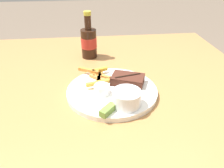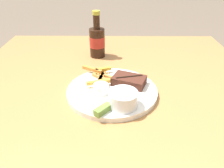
# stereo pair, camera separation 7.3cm
# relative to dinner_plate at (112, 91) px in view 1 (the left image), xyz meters

# --- Properties ---
(dining_table) EXTENTS (1.14, 1.20, 0.77)m
(dining_table) POSITION_rel_dinner_plate_xyz_m (0.00, 0.00, -0.09)
(dining_table) COLOR #A87542
(dining_table) RESTS_ON ground_plane
(dinner_plate) EXTENTS (0.31, 0.31, 0.02)m
(dinner_plate) POSITION_rel_dinner_plate_xyz_m (0.00, 0.00, 0.00)
(dinner_plate) COLOR white
(dinner_plate) RESTS_ON dining_table
(steak_portion) EXTENTS (0.13, 0.11, 0.03)m
(steak_portion) POSITION_rel_dinner_plate_xyz_m (0.06, 0.03, 0.02)
(steak_portion) COLOR #472319
(steak_portion) RESTS_ON dinner_plate
(fries_pile) EXTENTS (0.12, 0.14, 0.02)m
(fries_pile) POSITION_rel_dinner_plate_xyz_m (-0.05, 0.08, 0.02)
(fries_pile) COLOR #D88D40
(fries_pile) RESTS_ON dinner_plate
(coleslaw_cup) EXTENTS (0.09, 0.09, 0.05)m
(coleslaw_cup) POSITION_rel_dinner_plate_xyz_m (0.03, -0.09, 0.04)
(coleslaw_cup) COLOR white
(coleslaw_cup) RESTS_ON dinner_plate
(dipping_sauce_cup) EXTENTS (0.05, 0.05, 0.03)m
(dipping_sauce_cup) POSITION_rel_dinner_plate_xyz_m (-0.04, -0.02, 0.03)
(dipping_sauce_cup) COLOR silver
(dipping_sauce_cup) RESTS_ON dinner_plate
(pickle_spear) EXTENTS (0.05, 0.06, 0.02)m
(pickle_spear) POSITION_rel_dinner_plate_xyz_m (-0.03, -0.13, 0.02)
(pickle_spear) COLOR olive
(pickle_spear) RESTS_ON dinner_plate
(fork_utensil) EXTENTS (0.12, 0.09, 0.00)m
(fork_utensil) POSITION_rel_dinner_plate_xyz_m (-0.07, 0.05, 0.01)
(fork_utensil) COLOR #B7B7BC
(fork_utensil) RESTS_ON dinner_plate
(beer_bottle) EXTENTS (0.07, 0.07, 0.21)m
(beer_bottle) POSITION_rel_dinner_plate_xyz_m (-0.07, 0.32, 0.06)
(beer_bottle) COLOR black
(beer_bottle) RESTS_ON dining_table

